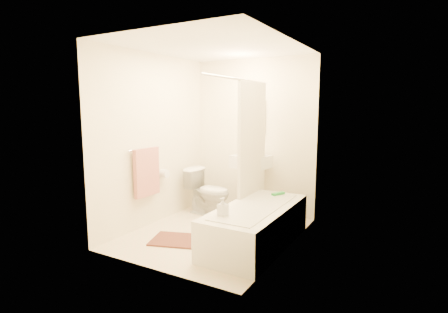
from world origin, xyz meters
The scene contains 17 objects.
floor centered at (0.00, 0.00, 0.00)m, with size 2.40×2.40×0.00m, color beige.
ceiling centered at (0.00, 0.00, 2.40)m, with size 2.40×2.40×0.00m, color white.
wall_back centered at (0.00, 1.20, 1.20)m, with size 2.00×0.02×2.40m, color beige.
wall_left centered at (-1.00, 0.00, 1.20)m, with size 0.02×2.40×2.40m, color beige.
wall_right centered at (1.00, 0.00, 1.20)m, with size 0.02×2.40×2.40m, color beige.
mirror centered at (0.00, 1.18, 1.50)m, with size 0.40×0.03×0.55m, color white.
curtain_rod centered at (0.30, 0.10, 2.00)m, with size 0.03×0.03×1.70m, color silver.
shower_curtain centered at (0.30, 0.50, 1.22)m, with size 0.04×0.80×1.55m, color silver.
towel_bar centered at (-0.96, -0.25, 1.10)m, with size 0.02×0.02×0.60m, color silver.
towel centered at (-0.93, -0.25, 0.78)m, with size 0.06×0.45×0.66m, color #CC7266.
toilet_paper centered at (-0.93, 0.12, 0.70)m, with size 0.12×0.12×0.11m, color white.
toilet centered at (-0.52, 0.68, 0.35)m, with size 0.40×0.72×0.70m, color white.
sink centered at (0.08, 0.95, 0.51)m, with size 0.52×0.42×1.02m, color white, non-canonical shape.
bathtub centered at (0.63, -0.07, 0.24)m, with size 0.74×1.68×0.47m, color white, non-canonical shape.
bath_mat centered at (-0.28, -0.46, 0.01)m, with size 0.63×0.47×0.02m, color #50291A.
soap_bottle centered at (0.46, -0.59, 0.58)m, with size 0.09×0.10×0.21m, color white.
scrub_brush centered at (0.67, 0.57, 0.49)m, with size 0.06×0.20×0.04m, color green.
Camera 1 is at (2.30, -3.81, 1.67)m, focal length 28.00 mm.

